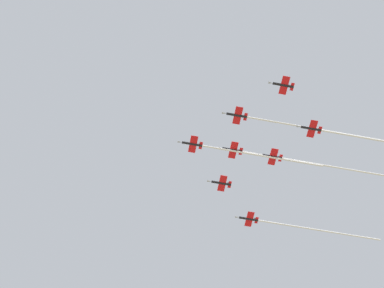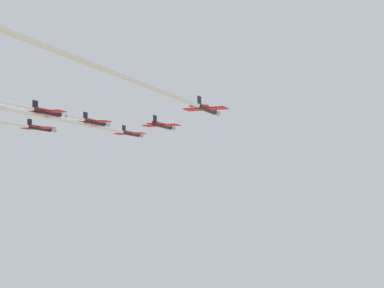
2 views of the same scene
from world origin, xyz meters
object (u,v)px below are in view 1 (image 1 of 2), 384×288
Objects in this scene: jet_starboard_outer at (283,85)px; jet_port_trail at (328,166)px; jet_lead at (237,152)px; jet_port_inner at (298,126)px; jet_starboard_inner at (221,183)px; jet_port_outer at (285,159)px; jet_starboard_trail at (354,136)px; jet_center_rear at (295,226)px.

jet_port_trail reaches higher than jet_starboard_outer.
jet_lead is 0.81× the size of jet_port_inner.
jet_lead is at bearing 20.83° from jet_starboard_outer.
jet_port_trail is at bearing -90.00° from jet_lead.
jet_port_trail is at bearing -41.63° from jet_starboard_outer.
jet_starboard_outer is at bearing -161.57° from jet_starboard_inner.
jet_starboard_outer is at bearing 146.12° from jet_port_inner.
jet_port_outer is at bearing 5.88° from jet_port_inner.
jet_starboard_trail is at bearing -157.43° from jet_port_trail.
jet_lead reaches higher than jet_starboard_inner.
jet_starboard_inner is at bearing 112.80° from jet_center_rear.
jet_starboard_trail is (-8.77, -24.49, -0.60)m from jet_port_inner.
jet_port_trail is 18.56m from jet_starboard_trail.
jet_starboard_trail reaches higher than jet_starboard_inner.
jet_center_rear is (19.86, -45.99, 0.38)m from jet_lead.
jet_lead is 17.58m from jet_starboard_inner.
jet_center_rear is (27.53, -24.58, -0.70)m from jet_port_outer.
jet_starboard_outer is (-28.92, 20.68, 0.00)m from jet_port_outer.
jet_port_inner is at bearing 90.00° from jet_starboard_trail.
jet_center_rear is 53.16m from jet_starboard_trail.
jet_lead is 0.93× the size of jet_center_rear.
jet_starboard_outer is (-36.59, -0.72, 1.07)m from jet_lead.
jet_port_outer reaches higher than jet_starboard_outer.
jet_port_trail is (-32.11, -38.95, 1.35)m from jet_starboard_inner.
jet_port_inner is at bearing -33.88° from jet_starboard_outer.
jet_center_rear reaches higher than jet_starboard_trail.
jet_port_trail reaches higher than jet_lead.
jet_center_rear is (44.22, -28.69, -0.07)m from jet_port_inner.
jet_starboard_outer is (-12.23, 16.58, 0.63)m from jet_port_inner.
jet_port_outer is 32.64m from jet_starboard_trail.
jet_port_trail is at bearing -47.88° from jet_port_inner.
jet_port_trail reaches higher than jet_port_outer.
jet_port_outer reaches higher than jet_center_rear.
jet_center_rear reaches higher than jet_starboard_inner.
jet_center_rear is at bearing 15.18° from jet_starboard_trail.
jet_starboard_inner is 0.15× the size of jet_port_trail.
jet_starboard_inner is (41.84, 15.38, -0.72)m from jet_port_inner.
jet_lead is 5.59× the size of jet_starboard_outer.
jet_port_outer is (-7.67, -21.41, 1.07)m from jet_lead.
jet_port_outer reaches higher than jet_starboard_inner.
jet_starboard_inner is at bearing 13.44° from jet_lead.
jet_port_inner is at bearing -124.91° from jet_lead.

